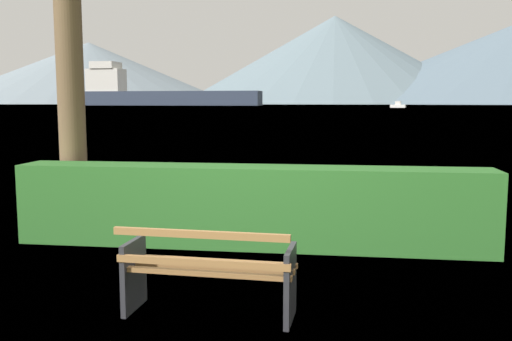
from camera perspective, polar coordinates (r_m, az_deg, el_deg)
ground_plane at (r=5.42m, az=-4.64°, el=-14.36°), size 1400.00×1400.00×0.00m
water_surface at (r=312.55m, az=7.81°, el=6.59°), size 620.00×620.00×0.00m
park_bench at (r=5.22m, az=-4.87°, el=-10.27°), size 1.61×0.66×0.87m
hedge_row at (r=7.65m, az=-0.57°, el=-3.68°), size 6.46×0.68×1.10m
cargo_ship_large at (r=316.96m, az=-10.74°, el=7.75°), size 107.95×20.34×24.09m
tender_far at (r=195.16m, az=14.28°, el=6.45°), size 5.32×3.12×2.21m
distant_hills at (r=577.12m, az=11.63°, el=10.64°), size 800.80×409.55×87.52m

